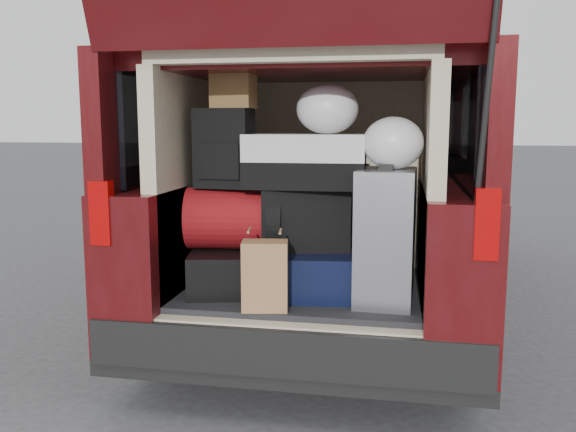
# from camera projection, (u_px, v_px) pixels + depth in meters

# --- Properties ---
(ground) EXTENTS (80.00, 80.00, 0.00)m
(ground) POSITION_uv_depth(u_px,v_px,m) (295.00, 403.00, 3.15)
(ground) COLOR #343437
(ground) RESTS_ON ground
(minivan) EXTENTS (1.90, 5.35, 2.77)m
(minivan) POSITION_uv_depth(u_px,v_px,m) (336.00, 190.00, 4.82)
(minivan) COLOR black
(minivan) RESTS_ON ground
(load_floor) EXTENTS (1.24, 1.05, 0.55)m
(load_floor) POSITION_uv_depth(u_px,v_px,m) (304.00, 334.00, 3.38)
(load_floor) COLOR black
(load_floor) RESTS_ON ground
(black_hardshell) EXTENTS (0.50, 0.62, 0.22)m
(black_hardshell) POSITION_uv_depth(u_px,v_px,m) (230.00, 268.00, 3.28)
(black_hardshell) COLOR black
(black_hardshell) RESTS_ON load_floor
(navy_hardshell) EXTENTS (0.48, 0.56, 0.23)m
(navy_hardshell) POSITION_uv_depth(u_px,v_px,m) (315.00, 271.00, 3.20)
(navy_hardshell) COLOR black
(navy_hardshell) RESTS_ON load_floor
(silver_roller) EXTENTS (0.30, 0.45, 0.66)m
(silver_roller) POSITION_uv_depth(u_px,v_px,m) (386.00, 236.00, 3.02)
(silver_roller) COLOR white
(silver_roller) RESTS_ON load_floor
(kraft_bag) EXTENTS (0.23, 0.17, 0.33)m
(kraft_bag) POSITION_uv_depth(u_px,v_px,m) (265.00, 276.00, 2.89)
(kraft_bag) COLOR #AD764E
(kraft_bag) RESTS_ON load_floor
(red_duffel) EXTENTS (0.55, 0.40, 0.33)m
(red_duffel) POSITION_uv_depth(u_px,v_px,m) (236.00, 218.00, 3.25)
(red_duffel) COLOR maroon
(red_duffel) RESTS_ON black_hardshell
(black_soft_case) EXTENTS (0.50, 0.36, 0.33)m
(black_soft_case) POSITION_uv_depth(u_px,v_px,m) (305.00, 218.00, 3.20)
(black_soft_case) COLOR black
(black_soft_case) RESTS_ON navy_hardshell
(backpack) EXTENTS (0.30, 0.19, 0.41)m
(backpack) POSITION_uv_depth(u_px,v_px,m) (224.00, 148.00, 3.17)
(backpack) COLOR black
(backpack) RESTS_ON red_duffel
(twotone_duffel) EXTENTS (0.62, 0.34, 0.27)m
(twotone_duffel) POSITION_uv_depth(u_px,v_px,m) (305.00, 161.00, 3.13)
(twotone_duffel) COLOR silver
(twotone_duffel) RESTS_ON black_soft_case
(grocery_sack_lower) EXTENTS (0.21, 0.18, 0.19)m
(grocery_sack_lower) POSITION_uv_depth(u_px,v_px,m) (234.00, 90.00, 3.12)
(grocery_sack_lower) COLOR brown
(grocery_sack_lower) RESTS_ON backpack
(plastic_bag_center) EXTENTS (0.34, 0.33, 0.25)m
(plastic_bag_center) POSITION_uv_depth(u_px,v_px,m) (327.00, 109.00, 3.09)
(plastic_bag_center) COLOR silver
(plastic_bag_center) RESTS_ON twotone_duffel
(plastic_bag_right) EXTENTS (0.30, 0.28, 0.25)m
(plastic_bag_right) POSITION_uv_depth(u_px,v_px,m) (393.00, 143.00, 2.94)
(plastic_bag_right) COLOR silver
(plastic_bag_right) RESTS_ON silver_roller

